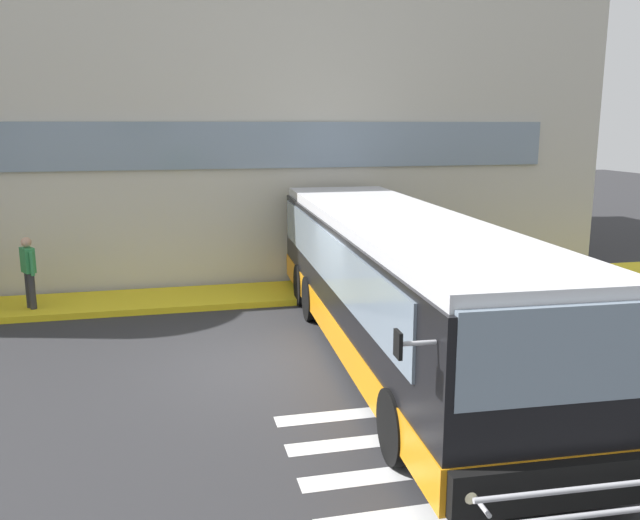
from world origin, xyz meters
TOP-DOWN VIEW (x-y plane):
  - ground_plane at (0.00, 0.00)m, footprint 80.00×90.00m
  - bay_paint_stripes at (2.00, -4.20)m, footprint 4.40×3.96m
  - terminal_building at (-0.69, 11.63)m, footprint 23.65×13.80m
  - boarding_curb at (0.00, 4.80)m, footprint 25.85×2.00m
  - bus_main_foreground at (2.51, -0.05)m, footprint 3.51×12.09m
  - passenger_by_doorway at (-4.79, 4.48)m, footprint 0.38×0.52m

SIDE VIEW (x-z plane):
  - ground_plane at x=0.00m, z-range -0.02..0.00m
  - bay_paint_stripes at x=2.00m, z-range 0.00..0.01m
  - boarding_curb at x=0.00m, z-range 0.00..0.15m
  - passenger_by_doorway at x=-4.79m, z-range 0.24..1.92m
  - bus_main_foreground at x=2.51m, z-range -0.01..2.69m
  - terminal_building at x=-0.69m, z-range -0.01..8.70m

